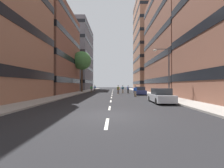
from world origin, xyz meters
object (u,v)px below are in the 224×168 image
(skater_4, at_px, (118,89))
(skater_5, at_px, (95,88))
(skater_2, at_px, (128,89))
(street_tree_near, at_px, (82,61))
(skater_0, at_px, (91,88))
(streetlamp_right, at_px, (166,67))
(skater_3, at_px, (123,89))
(parked_car_mid, at_px, (161,96))
(parked_car_near, at_px, (140,91))
(skater_1, at_px, (135,90))

(skater_4, bearing_deg, skater_5, 115.78)
(skater_2, bearing_deg, skater_5, 128.15)
(street_tree_near, relative_size, skater_0, 5.78)
(streetlamp_right, height_order, skater_3, streetlamp_right)
(skater_0, xyz_separation_m, skater_4, (6.68, -8.20, 0.03))
(parked_car_mid, bearing_deg, skater_0, 114.28)
(skater_5, bearing_deg, skater_4, -64.22)
(street_tree_near, distance_m, skater_2, 14.45)
(parked_car_mid, height_order, skater_4, skater_4)
(skater_4, bearing_deg, street_tree_near, 138.90)
(skater_2, xyz_separation_m, skater_4, (-2.23, -2.27, 0.00))
(parked_car_near, xyz_separation_m, skater_4, (-3.98, 2.46, 0.32))
(skater_0, bearing_deg, parked_car_near, -45.00)
(streetlamp_right, bearing_deg, parked_car_mid, -115.42)
(parked_car_mid, xyz_separation_m, streetlamp_right, (1.95, 4.09, 3.44))
(streetlamp_right, height_order, skater_2, streetlamp_right)
(parked_car_near, height_order, skater_4, skater_4)
(skater_0, bearing_deg, streetlamp_right, -57.17)
(skater_0, bearing_deg, skater_1, -58.87)
(skater_3, height_order, skater_4, same)
(parked_car_mid, height_order, streetlamp_right, streetlamp_right)
(skater_2, relative_size, skater_4, 1.00)
(street_tree_near, relative_size, skater_4, 5.78)
(skater_5, bearing_deg, parked_car_near, -56.56)
(street_tree_near, bearing_deg, parked_car_mid, -60.80)
(street_tree_near, distance_m, streetlamp_right, 24.71)
(skater_3, bearing_deg, skater_0, 148.98)
(skater_3, bearing_deg, skater_5, 127.69)
(streetlamp_right, relative_size, skater_5, 3.65)
(skater_3, xyz_separation_m, skater_5, (-7.55, 9.77, 0.00))
(parked_car_near, relative_size, skater_2, 2.47)
(parked_car_mid, bearing_deg, streetlamp_right, 64.58)
(parked_car_near, distance_m, skater_3, 6.61)
(streetlamp_right, relative_size, skater_3, 3.65)
(parked_car_near, relative_size, skater_4, 2.47)
(skater_5, bearing_deg, skater_2, -51.85)
(skater_1, bearing_deg, street_tree_near, 127.80)
(skater_1, xyz_separation_m, skater_3, (-1.35, 10.49, 0.03))
(skater_4, bearing_deg, parked_car_mid, -75.54)
(skater_1, distance_m, skater_2, 9.27)
(skater_0, bearing_deg, skater_2, -33.64)
(parked_car_near, xyz_separation_m, streetlamp_right, (1.95, -8.88, 3.44))
(parked_car_near, relative_size, skater_1, 2.47)
(skater_2, bearing_deg, skater_0, 146.36)
(streetlamp_right, xyz_separation_m, skater_3, (-4.79, 14.84, -3.12))
(skater_2, bearing_deg, skater_3, 131.62)
(parked_car_near, xyz_separation_m, street_tree_near, (-13.05, 10.38, 7.33))
(parked_car_near, bearing_deg, skater_1, -108.16)
(skater_3, height_order, skater_5, same)
(skater_2, height_order, skater_4, same)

